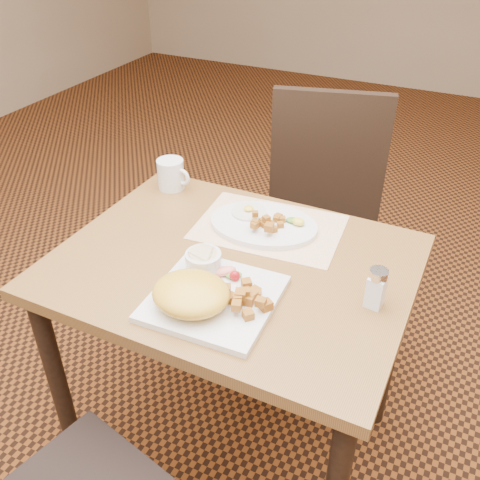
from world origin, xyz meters
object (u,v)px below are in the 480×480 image
at_px(coffee_mug, 171,174).
at_px(plate_square, 214,298).
at_px(table, 233,293).
at_px(plate_oval, 264,225).
at_px(salt_shaker, 376,288).
at_px(chair_far, 321,216).

bearing_deg(coffee_mug, plate_square, -48.38).
height_order(table, plate_oval, plate_oval).
xyz_separation_m(plate_square, salt_shaker, (0.34, 0.15, 0.04)).
bearing_deg(coffee_mug, table, -37.50).
relative_size(plate_square, salt_shaker, 2.80).
relative_size(plate_oval, coffee_mug, 2.65).
height_order(chair_far, coffee_mug, chair_far).
xyz_separation_m(plate_square, plate_oval, (-0.02, 0.34, 0.00)).
bearing_deg(plate_oval, salt_shaker, -27.92).
bearing_deg(chair_far, table, 72.24).
relative_size(plate_square, plate_oval, 0.92).
xyz_separation_m(plate_square, coffee_mug, (-0.38, 0.43, 0.04)).
relative_size(plate_square, coffee_mug, 2.44).
distance_m(plate_oval, salt_shaker, 0.41).
relative_size(chair_far, plate_square, 3.46).
xyz_separation_m(table, plate_oval, (0.01, 0.18, 0.12)).
bearing_deg(salt_shaker, table, 177.83).
bearing_deg(table, plate_square, -78.70).
bearing_deg(plate_square, plate_oval, 94.15).
relative_size(table, plate_square, 3.21).
height_order(salt_shaker, coffee_mug, salt_shaker).
height_order(plate_oval, salt_shaker, salt_shaker).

